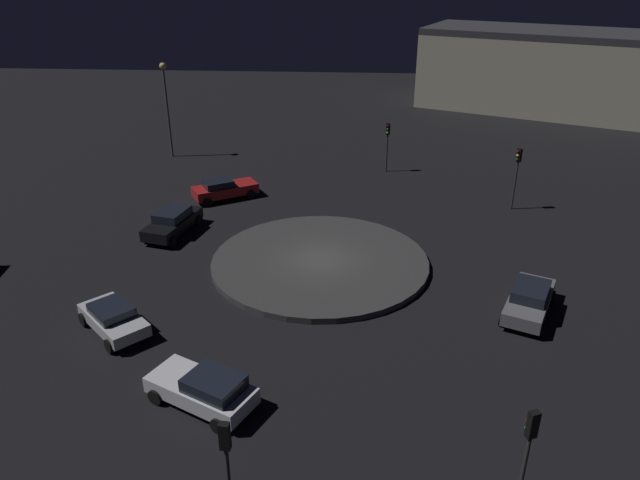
% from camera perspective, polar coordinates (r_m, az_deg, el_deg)
% --- Properties ---
extents(ground_plane, '(119.89, 119.89, 0.00)m').
position_cam_1_polar(ground_plane, '(33.73, -0.00, -2.34)').
color(ground_plane, black).
extents(roundabout_island, '(12.20, 12.20, 0.34)m').
position_cam_1_polar(roundabout_island, '(33.65, -0.00, -2.09)').
color(roundabout_island, '#383838').
rests_on(roundabout_island, ground_plane).
extents(car_red, '(4.75, 3.84, 1.47)m').
position_cam_1_polar(car_red, '(43.05, -9.18, 4.86)').
color(car_red, red).
rests_on(car_red, ground_plane).
extents(car_grey, '(3.44, 4.83, 1.53)m').
position_cam_1_polar(car_grey, '(30.66, 19.38, -5.38)').
color(car_grey, slate).
rests_on(car_grey, ground_plane).
extents(car_black, '(2.91, 4.86, 1.57)m').
position_cam_1_polar(car_black, '(38.18, -13.91, 1.72)').
color(car_black, black).
rests_on(car_black, ground_plane).
extents(car_white, '(4.67, 3.55, 1.54)m').
position_cam_1_polar(car_white, '(24.01, -11.01, -13.79)').
color(car_white, white).
rests_on(car_white, ground_plane).
extents(car_silver, '(4.07, 4.02, 1.34)m').
position_cam_1_polar(car_silver, '(29.30, -19.15, -7.04)').
color(car_silver, silver).
rests_on(car_silver, ground_plane).
extents(traffic_light_south, '(0.35, 0.38, 3.93)m').
position_cam_1_polar(traffic_light_south, '(47.76, 6.47, 9.71)').
color(traffic_light_south, '#2D2D2D').
rests_on(traffic_light_south, ground_plane).
extents(traffic_light_southwest, '(0.39, 0.37, 4.29)m').
position_cam_1_polar(traffic_light_southwest, '(42.06, 18.34, 6.67)').
color(traffic_light_southwest, '#2D2D2D').
rests_on(traffic_light_southwest, ground_plane).
extents(traffic_light_north, '(0.32, 0.37, 4.37)m').
position_cam_1_polar(traffic_light_north, '(18.02, -8.88, -19.86)').
color(traffic_light_north, '#2D2D2D').
rests_on(traffic_light_north, ground_plane).
extents(traffic_light_northwest, '(0.36, 0.39, 4.31)m').
position_cam_1_polar(traffic_light_northwest, '(19.19, 19.25, -18.02)').
color(traffic_light_northwest, '#2D2D2D').
rests_on(traffic_light_northwest, ground_plane).
extents(streetlamp_southeast, '(0.55, 0.55, 7.88)m').
position_cam_1_polar(streetlamp_southeast, '(52.29, -14.52, 13.30)').
color(streetlamp_southeast, '#4C4C51').
rests_on(streetlamp_southeast, ground_plane).
extents(store_building, '(34.55, 22.85, 8.54)m').
position_cam_1_polar(store_building, '(71.70, 23.61, 14.40)').
color(store_building, '#B7B299').
rests_on(store_building, ground_plane).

